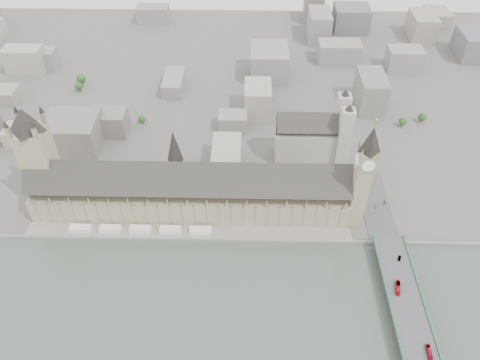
{
  "coord_description": "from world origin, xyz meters",
  "views": [
    {
      "loc": [
        48.41,
        -262.95,
        296.26
      ],
      "look_at": [
        42.15,
        25.66,
        31.2
      ],
      "focal_mm": 35.0,
      "sensor_mm": 36.0,
      "label": 1
    }
  ],
  "objects_px": {
    "elizabeth_tower": "(364,172)",
    "victoria_tower": "(38,155)",
    "red_bus_south": "(429,352)",
    "red_bus_north": "(398,288)",
    "car_approach": "(384,203)",
    "westminster_abbey": "(314,137)",
    "car_silver": "(399,258)",
    "palace_of_westminster": "(190,191)",
    "westminster_bridge": "(409,320)"
  },
  "relations": [
    {
      "from": "red_bus_north",
      "to": "car_approach",
      "type": "xyz_separation_m",
      "value": [
        8.25,
        86.89,
        -0.99
      ]
    },
    {
      "from": "victoria_tower",
      "to": "westminster_bridge",
      "type": "bearing_deg",
      "value": -21.78
    },
    {
      "from": "red_bus_north",
      "to": "elizabeth_tower",
      "type": "bearing_deg",
      "value": 117.77
    },
    {
      "from": "westminster_abbey",
      "to": "red_bus_north",
      "type": "distance_m",
      "value": 167.69
    },
    {
      "from": "victoria_tower",
      "to": "red_bus_south",
      "type": "relative_size",
      "value": 9.34
    },
    {
      "from": "red_bus_north",
      "to": "car_silver",
      "type": "distance_m",
      "value": 28.51
    },
    {
      "from": "victoria_tower",
      "to": "westminster_bridge",
      "type": "height_order",
      "value": "victoria_tower"
    },
    {
      "from": "red_bus_south",
      "to": "car_approach",
      "type": "bearing_deg",
      "value": 94.55
    },
    {
      "from": "westminster_abbey",
      "to": "elizabeth_tower",
      "type": "bearing_deg",
      "value": -72.71
    },
    {
      "from": "car_approach",
      "to": "palace_of_westminster",
      "type": "bearing_deg",
      "value": -156.82
    },
    {
      "from": "elizabeth_tower",
      "to": "car_approach",
      "type": "relative_size",
      "value": 21.68
    },
    {
      "from": "palace_of_westminster",
      "to": "red_bus_south",
      "type": "bearing_deg",
      "value": -38.72
    },
    {
      "from": "elizabeth_tower",
      "to": "westminster_abbey",
      "type": "relative_size",
      "value": 1.58
    },
    {
      "from": "red_bus_north",
      "to": "car_approach",
      "type": "distance_m",
      "value": 87.28
    },
    {
      "from": "red_bus_south",
      "to": "victoria_tower",
      "type": "bearing_deg",
      "value": 158.34
    },
    {
      "from": "elizabeth_tower",
      "to": "westminster_bridge",
      "type": "relative_size",
      "value": 0.33
    },
    {
      "from": "car_approach",
      "to": "red_bus_south",
      "type": "bearing_deg",
      "value": -67.07
    },
    {
      "from": "westminster_abbey",
      "to": "car_approach",
      "type": "xyz_separation_m",
      "value": [
        55.16,
        -73.57,
        -14.11
      ]
    },
    {
      "from": "palace_of_westminster",
      "to": "westminster_abbey",
      "type": "distance_m",
      "value": 134.09
    },
    {
      "from": "westminster_abbey",
      "to": "car_silver",
      "type": "xyz_separation_m",
      "value": [
        54.54,
        -133.0,
        -14.01
      ]
    },
    {
      "from": "victoria_tower",
      "to": "car_approach",
      "type": "relative_size",
      "value": 20.17
    },
    {
      "from": "elizabeth_tower",
      "to": "red_bus_north",
      "type": "xyz_separation_m",
      "value": [
        19.84,
        -73.46,
        -46.12
      ]
    },
    {
      "from": "elizabeth_tower",
      "to": "car_approach",
      "type": "bearing_deg",
      "value": 25.55
    },
    {
      "from": "car_approach",
      "to": "westminster_abbey",
      "type": "bearing_deg",
      "value": 149.45
    },
    {
      "from": "westminster_abbey",
      "to": "car_approach",
      "type": "relative_size",
      "value": 13.71
    },
    {
      "from": "palace_of_westminster",
      "to": "victoria_tower",
      "type": "xyz_separation_m",
      "value": [
        -122.0,
        6.3,
        32.5
      ]
    },
    {
      "from": "elizabeth_tower",
      "to": "westminster_bridge",
      "type": "height_order",
      "value": "elizabeth_tower"
    },
    {
      "from": "victoria_tower",
      "to": "red_bus_south",
      "type": "bearing_deg",
      "value": -25.87
    },
    {
      "from": "elizabeth_tower",
      "to": "westminster_bridge",
      "type": "distance_m",
      "value": 111.81
    },
    {
      "from": "elizabeth_tower",
      "to": "victoria_tower",
      "type": "height_order",
      "value": "elizabeth_tower"
    },
    {
      "from": "red_bus_south",
      "to": "palace_of_westminster",
      "type": "bearing_deg",
      "value": 145.5
    },
    {
      "from": "elizabeth_tower",
      "to": "westminster_abbey",
      "type": "bearing_deg",
      "value": 107.29
    },
    {
      "from": "red_bus_north",
      "to": "red_bus_south",
      "type": "bearing_deg",
      "value": -66.8
    },
    {
      "from": "westminster_abbey",
      "to": "palace_of_westminster",
      "type": "bearing_deg",
      "value": -145.83
    },
    {
      "from": "elizabeth_tower",
      "to": "westminster_abbey",
      "type": "xyz_separation_m",
      "value": [
        -27.08,
        87.0,
        -33.01
      ]
    },
    {
      "from": "elizabeth_tower",
      "to": "victoria_tower",
      "type": "distance_m",
      "value": 260.64
    },
    {
      "from": "elizabeth_tower",
      "to": "red_bus_south",
      "type": "distance_m",
      "value": 133.74
    },
    {
      "from": "palace_of_westminster",
      "to": "elizabeth_tower",
      "type": "relative_size",
      "value": 2.47
    },
    {
      "from": "elizabeth_tower",
      "to": "car_approach",
      "type": "xyz_separation_m",
      "value": [
        28.09,
        13.43,
        -47.12
      ]
    },
    {
      "from": "elizabeth_tower",
      "to": "red_bus_south",
      "type": "height_order",
      "value": "elizabeth_tower"
    },
    {
      "from": "red_bus_south",
      "to": "car_silver",
      "type": "relative_size",
      "value": 2.14
    },
    {
      "from": "red_bus_south",
      "to": "westminster_bridge",
      "type": "bearing_deg",
      "value": 104.64
    },
    {
      "from": "elizabeth_tower",
      "to": "westminster_bridge",
      "type": "bearing_deg",
      "value": -75.89
    },
    {
      "from": "westminster_bridge",
      "to": "red_bus_south",
      "type": "distance_m",
      "value": 27.83
    },
    {
      "from": "westminster_abbey",
      "to": "westminster_bridge",
      "type": "bearing_deg",
      "value": -74.36
    },
    {
      "from": "elizabeth_tower",
      "to": "red_bus_north",
      "type": "height_order",
      "value": "elizabeth_tower"
    },
    {
      "from": "red_bus_north",
      "to": "red_bus_south",
      "type": "height_order",
      "value": "red_bus_north"
    },
    {
      "from": "westminster_abbey",
      "to": "car_silver",
      "type": "distance_m",
      "value": 144.43
    },
    {
      "from": "red_bus_south",
      "to": "car_approach",
      "type": "distance_m",
      "value": 135.51
    },
    {
      "from": "elizabeth_tower",
      "to": "westminster_bridge",
      "type": "xyz_separation_m",
      "value": [
        24.0,
        -95.5,
        -52.96
      ]
    }
  ]
}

